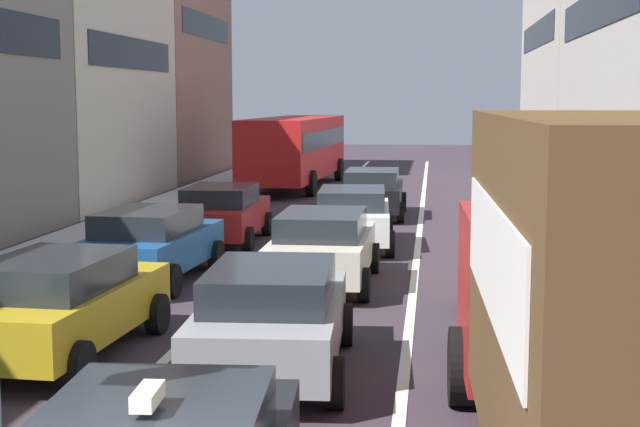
{
  "coord_description": "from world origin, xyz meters",
  "views": [
    {
      "loc": [
        2.05,
        -4.99,
        3.71
      ],
      "look_at": [
        0.0,
        12.0,
        1.6
      ],
      "focal_mm": 52.83,
      "sensor_mm": 36.0,
      "label": 1
    }
  ],
  "objects": [
    {
      "name": "sedan_centre_lane_fifth",
      "position": [
        0.17,
        24.23,
        0.8
      ],
      "size": [
        2.1,
        4.32,
        1.49
      ],
      "rotation": [
        0.0,
        0.0,
        1.58
      ],
      "color": "black",
      "rests_on": "ground"
    },
    {
      "name": "removalist_box_truck",
      "position": [
        3.7,
        3.27,
        1.97
      ],
      "size": [
        2.87,
        7.76,
        3.58
      ],
      "rotation": [
        0.0,
        0.0,
        1.6
      ],
      "color": "#A51E1E",
      "rests_on": "ground"
    },
    {
      "name": "hatchback_centre_lane_third",
      "position": [
        -0.1,
        13.25,
        0.8
      ],
      "size": [
        2.06,
        4.3,
        1.49
      ],
      "rotation": [
        0.0,
        0.0,
        1.57
      ],
      "color": "beige",
      "rests_on": "ground"
    },
    {
      "name": "sedan_centre_lane_second",
      "position": [
        -0.07,
        7.23,
        0.8
      ],
      "size": [
        2.24,
        4.39,
        1.49
      ],
      "rotation": [
        0.0,
        0.0,
        1.62
      ],
      "color": "gray",
      "rests_on": "ground"
    },
    {
      "name": "sedan_left_lane_fourth",
      "position": [
        -3.29,
        18.36,
        0.8
      ],
      "size": [
        2.12,
        4.33,
        1.49
      ],
      "rotation": [
        0.0,
        0.0,
        1.59
      ],
      "color": "#A51E1E",
      "rests_on": "ground"
    },
    {
      "name": "coupe_centre_lane_fourth",
      "position": [
        0.08,
        18.07,
        0.8
      ],
      "size": [
        2.26,
        4.4,
        1.49
      ],
      "rotation": [
        0.0,
        0.0,
        1.63
      ],
      "color": "silver",
      "rests_on": "ground"
    },
    {
      "name": "lane_stripe_right",
      "position": [
        1.7,
        20.0,
        0.01
      ],
      "size": [
        0.16,
        60.0,
        0.01
      ],
      "primitive_type": "cube",
      "color": "silver",
      "rests_on": "ground"
    },
    {
      "name": "bus_mid_queue_primary",
      "position": [
        -3.59,
        33.26,
        1.76
      ],
      "size": [
        3.2,
        10.61,
        2.9
      ],
      "rotation": [
        0.0,
        0.0,
        1.52
      ],
      "color": "#B21919",
      "rests_on": "ground"
    },
    {
      "name": "wagon_left_lane_second",
      "position": [
        -3.24,
        7.68,
        0.8
      ],
      "size": [
        2.24,
        4.39,
        1.49
      ],
      "rotation": [
        0.0,
        0.0,
        1.52
      ],
      "color": "#B29319",
      "rests_on": "ground"
    },
    {
      "name": "sidewalk_left",
      "position": [
        -6.7,
        20.0,
        0.07
      ],
      "size": [
        2.6,
        64.0,
        0.14
      ],
      "primitive_type": "cube",
      "color": "#B8B8B8",
      "rests_on": "ground"
    },
    {
      "name": "lane_stripe_left",
      "position": [
        -1.7,
        20.0,
        0.01
      ],
      "size": [
        0.16,
        60.0,
        0.01
      ],
      "primitive_type": "cube",
      "color": "silver",
      "rests_on": "ground"
    },
    {
      "name": "sedan_left_lane_third",
      "position": [
        -3.6,
        13.26,
        0.8
      ],
      "size": [
        2.26,
        4.4,
        1.49
      ],
      "rotation": [
        0.0,
        0.0,
        1.51
      ],
      "color": "#194C8C",
      "rests_on": "ground"
    },
    {
      "name": "sedan_right_lane_behind_truck",
      "position": [
        3.55,
        10.07,
        0.8
      ],
      "size": [
        2.09,
        4.32,
        1.49
      ],
      "rotation": [
        0.0,
        0.0,
        1.56
      ],
      "color": "#19592D",
      "rests_on": "ground"
    }
  ]
}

